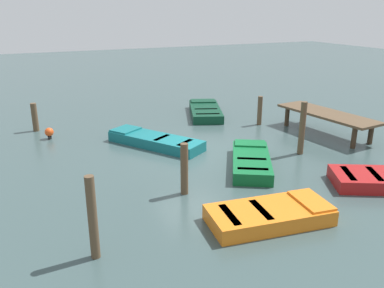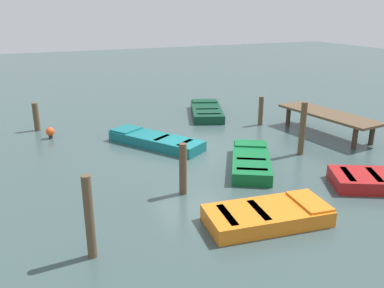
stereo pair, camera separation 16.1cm
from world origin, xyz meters
name	(u,v)px [view 1 (the left image)]	position (x,y,z in m)	size (l,w,h in m)	color
ground_plane	(192,153)	(0.00, 0.00, 0.00)	(80.00, 80.00, 0.00)	#384C4C
dock_segment	(327,116)	(0.26, 6.23, 0.82)	(4.71, 1.94, 0.95)	brown
rowboat_teal	(155,140)	(-1.37, -0.99, 0.22)	(4.00, 3.11, 0.46)	#14666B
rowboat_orange	(270,214)	(5.52, -0.36, 0.22)	(1.80, 3.26, 0.46)	orange
rowboat_dark_green	(205,111)	(-4.81, 2.97, 0.22)	(3.86, 2.66, 0.46)	#0C3823
rowboat_green	(251,161)	(2.12, 1.26, 0.22)	(3.43, 2.72, 0.46)	#0F602D
rowboat_red	(382,179)	(5.12, 4.04, 0.22)	(2.64, 3.23, 0.46)	maroon
mooring_piling_mid_right	(93,218)	(5.18, -4.72, 0.97)	(0.20, 0.20, 1.93)	brown
mooring_piling_far_right	(184,169)	(3.08, -1.67, 0.78)	(0.22, 0.22, 1.55)	brown
mooring_piling_mid_left	(260,111)	(-2.19, 4.47, 0.67)	(0.21, 0.21, 1.34)	brown
mooring_piling_near_right	(35,117)	(-5.48, -5.09, 0.63)	(0.26, 0.26, 1.25)	brown
mooring_piling_far_left	(302,128)	(1.78, 3.64, 0.99)	(0.22, 0.22, 1.98)	brown
marker_buoy	(49,132)	(-4.03, -4.68, 0.29)	(0.36, 0.36, 0.48)	#262626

